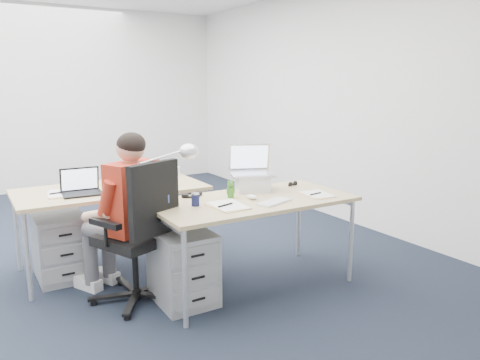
% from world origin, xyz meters
% --- Properties ---
extents(floor, '(7.00, 7.00, 0.00)m').
position_xyz_m(floor, '(0.00, 0.00, 0.00)').
color(floor, black).
rests_on(floor, ground).
extents(room, '(6.02, 7.02, 2.80)m').
position_xyz_m(room, '(0.00, 0.00, 1.71)').
color(room, silver).
rests_on(room, ground).
extents(desk_near, '(1.60, 0.80, 0.73)m').
position_xyz_m(desk_near, '(1.02, -1.16, 0.68)').
color(desk_near, tan).
rests_on(desk_near, ground).
extents(desk_far, '(1.60, 0.80, 0.73)m').
position_xyz_m(desk_far, '(0.17, -0.18, 0.68)').
color(desk_far, tan).
rests_on(desk_far, ground).
extents(office_chair, '(0.90, 0.90, 1.09)m').
position_xyz_m(office_chair, '(0.13, -0.95, 0.31)').
color(office_chair, black).
rests_on(office_chair, ground).
extents(seated_person, '(0.60, 0.76, 1.27)m').
position_xyz_m(seated_person, '(0.07, -0.79, 0.64)').
color(seated_person, '#AC2C18').
rests_on(seated_person, ground).
extents(drawer_pedestal_near, '(0.40, 0.50, 0.55)m').
position_xyz_m(drawer_pedestal_near, '(0.42, -1.14, 0.28)').
color(drawer_pedestal_near, '#A0A3A5').
rests_on(drawer_pedestal_near, ground).
extents(drawer_pedestal_far, '(0.40, 0.50, 0.55)m').
position_xyz_m(drawer_pedestal_far, '(-0.29, -0.19, 0.28)').
color(drawer_pedestal_far, '#A0A3A5').
rests_on(drawer_pedestal_far, ground).
extents(silver_laptop, '(0.44, 0.40, 0.38)m').
position_xyz_m(silver_laptop, '(1.18, -0.90, 0.92)').
color(silver_laptop, silver).
rests_on(silver_laptop, desk_near).
extents(wireless_keyboard, '(0.33, 0.22, 0.02)m').
position_xyz_m(wireless_keyboard, '(1.09, -1.35, 0.74)').
color(wireless_keyboard, white).
rests_on(wireless_keyboard, desk_near).
extents(computer_mouse, '(0.08, 0.11, 0.04)m').
position_xyz_m(computer_mouse, '(1.01, -1.17, 0.75)').
color(computer_mouse, white).
rests_on(computer_mouse, desk_near).
extents(headphones, '(0.20, 0.17, 0.03)m').
position_xyz_m(headphones, '(0.64, -0.84, 0.75)').
color(headphones, black).
rests_on(headphones, desk_near).
extents(can_koozie, '(0.06, 0.06, 0.10)m').
position_xyz_m(can_koozie, '(0.54, -1.12, 0.78)').
color(can_koozie, '#151942').
rests_on(can_koozie, desk_near).
extents(water_bottle, '(0.07, 0.07, 0.20)m').
position_xyz_m(water_bottle, '(0.32, -1.09, 0.83)').
color(water_bottle, silver).
rests_on(water_bottle, desk_near).
extents(bear_figurine, '(0.09, 0.07, 0.14)m').
position_xyz_m(bear_figurine, '(0.89, -1.03, 0.80)').
color(bear_figurine, '#226A1C').
rests_on(bear_figurine, desk_near).
extents(book_stack, '(0.18, 0.14, 0.08)m').
position_xyz_m(book_stack, '(0.27, -0.92, 0.77)').
color(book_stack, silver).
rests_on(book_stack, desk_near).
extents(cordless_phone, '(0.05, 0.03, 0.16)m').
position_xyz_m(cordless_phone, '(0.27, -0.99, 0.81)').
color(cordless_phone, black).
rests_on(cordless_phone, desk_near).
extents(papers_left, '(0.22, 0.32, 0.01)m').
position_xyz_m(papers_left, '(0.73, -1.27, 0.74)').
color(papers_left, '#D7B87D').
rests_on(papers_left, desk_near).
extents(papers_right, '(0.22, 0.30, 0.01)m').
position_xyz_m(papers_right, '(1.54, -1.32, 0.73)').
color(papers_right, '#D7B87D').
rests_on(papers_right, desk_near).
extents(sunglasses, '(0.12, 0.07, 0.03)m').
position_xyz_m(sunglasses, '(1.59, -0.93, 0.74)').
color(sunglasses, black).
rests_on(sunglasses, desk_near).
extents(desk_lamp, '(0.45, 0.21, 0.49)m').
position_xyz_m(desk_lamp, '(0.27, -1.11, 0.97)').
color(desk_lamp, silver).
rests_on(desk_lamp, desk_near).
extents(dark_laptop, '(0.33, 0.32, 0.23)m').
position_xyz_m(dark_laptop, '(-0.11, -0.32, 0.84)').
color(dark_laptop, black).
rests_on(dark_laptop, desk_far).
extents(far_cup, '(0.07, 0.07, 0.09)m').
position_xyz_m(far_cup, '(0.90, 0.06, 0.77)').
color(far_cup, white).
rests_on(far_cup, desk_far).
extents(far_papers, '(0.25, 0.33, 0.01)m').
position_xyz_m(far_papers, '(-0.26, -0.22, 0.73)').
color(far_papers, white).
rests_on(far_papers, desk_far).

